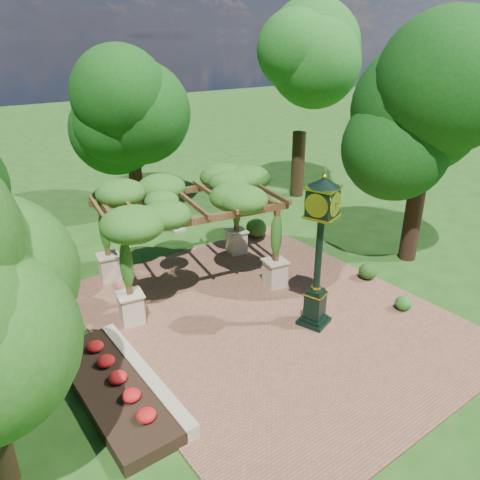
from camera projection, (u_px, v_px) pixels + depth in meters
ground at (288, 331)px, 14.51m from camera, size 120.00×120.00×0.00m
brick_plaza at (267, 316)px, 15.24m from camera, size 10.00×12.00×0.04m
border_wall at (144, 375)px, 12.30m from camera, size 0.35×5.00×0.40m
flower_bed at (112, 390)px, 11.82m from camera, size 1.50×5.00×0.36m
pedestal_clock at (320, 240)px, 13.71m from camera, size 1.21×1.21×4.86m
pergola at (188, 202)px, 16.07m from camera, size 6.66×4.80×3.84m
sundial at (177, 221)px, 21.81m from camera, size 0.63×0.63×1.14m
shrub_front at (403, 303)px, 15.48m from camera, size 0.54×0.54×0.49m
shrub_mid at (368, 271)px, 17.45m from camera, size 0.81×0.81×0.61m
shrub_back at (256, 228)px, 21.07m from camera, size 1.13×1.13×0.85m
tree_north at (129, 110)px, 22.77m from camera, size 4.64×4.64×7.41m
tree_east_far at (302, 78)px, 24.32m from camera, size 4.53×4.53×9.35m
tree_east_near at (430, 112)px, 16.95m from camera, size 4.57×4.57×8.53m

